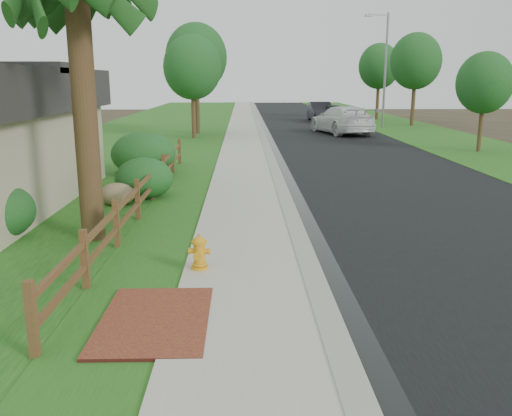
{
  "coord_description": "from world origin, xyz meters",
  "views": [
    {
      "loc": [
        -0.87,
        -8.51,
        3.57
      ],
      "look_at": [
        -0.58,
        3.46,
        0.73
      ],
      "focal_mm": 38.0,
      "sensor_mm": 36.0,
      "label": 1
    }
  ],
  "objects_px": {
    "ranch_fence": "(145,188)",
    "streetlight": "(384,64)",
    "fire_hydrant": "(199,253)",
    "dark_car_mid": "(333,113)",
    "white_suv": "(342,120)"
  },
  "relations": [
    {
      "from": "white_suv",
      "to": "streetlight",
      "type": "relative_size",
      "value": 0.76
    },
    {
      "from": "fire_hydrant",
      "to": "dark_car_mid",
      "type": "relative_size",
      "value": 0.15
    },
    {
      "from": "ranch_fence",
      "to": "fire_hydrant",
      "type": "relative_size",
      "value": 24.7
    },
    {
      "from": "fire_hydrant",
      "to": "streetlight",
      "type": "bearing_deg",
      "value": 70.23
    },
    {
      "from": "ranch_fence",
      "to": "white_suv",
      "type": "relative_size",
      "value": 2.65
    },
    {
      "from": "dark_car_mid",
      "to": "streetlight",
      "type": "relative_size",
      "value": 0.55
    },
    {
      "from": "ranch_fence",
      "to": "streetlight",
      "type": "distance_m",
      "value": 29.62
    },
    {
      "from": "ranch_fence",
      "to": "fire_hydrant",
      "type": "distance_m",
      "value": 5.54
    },
    {
      "from": "fire_hydrant",
      "to": "streetlight",
      "type": "relative_size",
      "value": 0.08
    },
    {
      "from": "ranch_fence",
      "to": "streetlight",
      "type": "bearing_deg",
      "value": 63.28
    },
    {
      "from": "streetlight",
      "to": "ranch_fence",
      "type": "bearing_deg",
      "value": -116.72
    },
    {
      "from": "ranch_fence",
      "to": "white_suv",
      "type": "bearing_deg",
      "value": 66.66
    },
    {
      "from": "streetlight",
      "to": "white_suv",
      "type": "bearing_deg",
      "value": -130.7
    },
    {
      "from": "ranch_fence",
      "to": "dark_car_mid",
      "type": "height_order",
      "value": "dark_car_mid"
    },
    {
      "from": "ranch_fence",
      "to": "fire_hydrant",
      "type": "xyz_separation_m",
      "value": [
        1.9,
        -5.2,
        -0.2
      ]
    }
  ]
}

